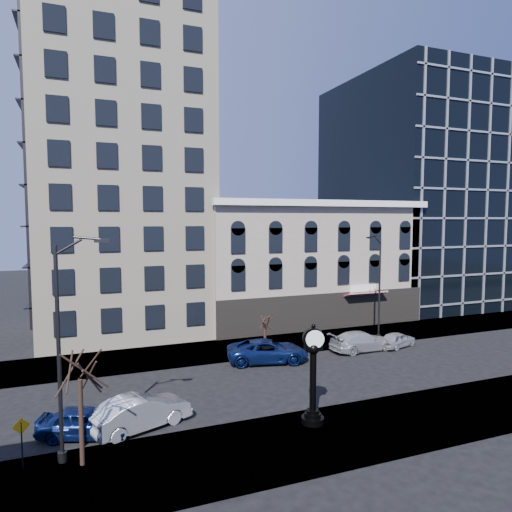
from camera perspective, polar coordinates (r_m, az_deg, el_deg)
name	(u,v)px	position (r m, az deg, el deg)	size (l,w,h in m)	color
ground	(250,385)	(30.57, -0.81, -15.81)	(160.00, 160.00, 0.00)	black
sidewalk_far	(215,351)	(37.77, -5.14, -11.72)	(160.00, 6.00, 0.12)	gray
sidewalk_near	(307,440)	(23.82, 6.46, -21.85)	(160.00, 6.00, 0.12)	gray
cream_tower	(120,128)	(46.71, -16.69, 15.08)	(15.90, 15.40, 42.50)	beige
victorian_row	(303,264)	(48.30, 5.96, -0.98)	(22.60, 11.19, 12.50)	gray
glass_office	(424,194)	(63.68, 20.22, 7.31)	(20.00, 20.15, 28.00)	black
street_clock	(313,379)	(24.47, 7.14, -14.96)	(1.18, 1.18, 5.21)	black
street_lamp_near	(75,289)	(20.90, -21.72, -3.91)	(2.56, 0.86, 10.02)	black
street_lamp_far	(376,260)	(40.45, 14.78, -0.46)	(2.28, 1.21, 9.39)	black
bare_tree_near	(79,361)	(21.13, -21.22, -12.16)	(3.51, 3.51, 6.03)	#2F1F17
bare_tree_far	(265,316)	(36.74, 1.13, -7.57)	(2.17, 2.17, 3.73)	#2F1F17
warning_sign	(21,434)	(22.85, -27.26, -19.15)	(0.70, 0.27, 2.22)	black
car_near_a	(84,422)	(25.18, -20.65, -18.86)	(1.79, 4.44, 1.51)	#0C194C
car_near_b	(140,412)	(25.25, -14.25, -18.39)	(1.81, 5.20, 1.71)	#A5A8AD
car_far_a	(268,351)	(34.84, 1.47, -11.78)	(2.79, 6.06, 1.68)	#0C194C
car_far_b	(361,341)	(38.65, 13.04, -10.32)	(2.21, 5.45, 1.58)	#A5A8AD
car_far_c	(397,340)	(40.48, 17.21, -9.94)	(1.52, 3.78, 1.29)	#A5A8AD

